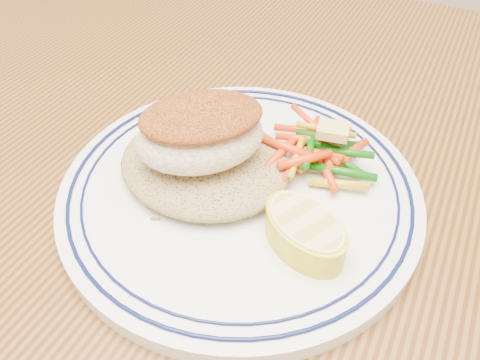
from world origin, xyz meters
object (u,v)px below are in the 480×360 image
object	(u,v)px
plate	(240,189)
lemon_wedge	(305,231)
vegetable_pile	(319,150)
dining_table	(296,252)
rice_pilaf	(205,160)
fish_fillet	(200,132)

from	to	relation	value
plate	lemon_wedge	bearing A→B (deg)	-26.83
vegetable_pile	dining_table	bearing A→B (deg)	-101.31
dining_table	rice_pilaf	size ratio (longest dim) A/B	10.18
vegetable_pile	lemon_wedge	world-z (taller)	vegetable_pile
plate	lemon_wedge	size ratio (longest dim) A/B	3.45
vegetable_pile	lemon_wedge	distance (m)	0.10
plate	vegetable_pile	world-z (taller)	vegetable_pile
vegetable_pile	plate	bearing A→B (deg)	-129.77
fish_fillet	vegetable_pile	xyz separation A→B (m)	(0.08, 0.06, -0.03)
plate	fish_fillet	distance (m)	0.06
dining_table	fish_fillet	xyz separation A→B (m)	(-0.08, -0.05, 0.16)
dining_table	plate	distance (m)	0.12
rice_pilaf	vegetable_pile	size ratio (longest dim) A/B	1.41
plate	fish_fillet	world-z (taller)	fish_fillet
lemon_wedge	dining_table	bearing A→B (deg)	109.42
lemon_wedge	fish_fillet	bearing A→B (deg)	163.73
plate	vegetable_pile	size ratio (longest dim) A/B	2.87
fish_fillet	vegetable_pile	bearing A→B (deg)	38.35
fish_fillet	lemon_wedge	xyz separation A→B (m)	(0.10, -0.03, -0.03)
fish_fillet	rice_pilaf	bearing A→B (deg)	102.22
dining_table	fish_fillet	size ratio (longest dim) A/B	11.92
plate	lemon_wedge	xyz separation A→B (m)	(0.07, -0.04, 0.02)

